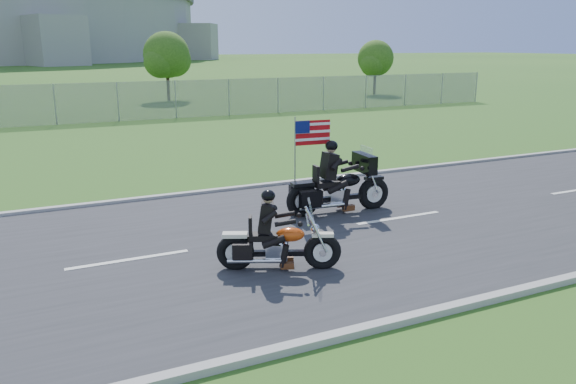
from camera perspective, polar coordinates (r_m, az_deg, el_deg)
name	(u,v)px	position (r m, az deg, el deg)	size (l,w,h in m)	color
ground	(232,246)	(11.17, -5.69, -5.46)	(420.00, 420.00, 0.00)	#2A541A
road	(232,245)	(11.16, -5.69, -5.36)	(120.00, 8.00, 0.04)	#28282B
curb_north	(179,195)	(14.87, -10.97, -0.31)	(120.00, 0.18, 0.12)	#9E9B93
curb_south	(335,337)	(7.78, 4.75, -14.49)	(120.00, 0.18, 0.12)	#9E9B93
tree_fence_near	(167,57)	(41.06, -12.19, 13.23)	(3.52, 3.28, 4.75)	#382316
tree_fence_far	(376,60)	(45.72, 8.90, 13.08)	(3.08, 2.87, 4.20)	#382316
motorcycle_lead	(277,245)	(9.79, -1.14, -5.43)	(2.06, 1.11, 1.47)	black
motorcycle_follow	(339,189)	(13.07, 5.16, 0.32)	(2.62, 0.87, 2.19)	black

